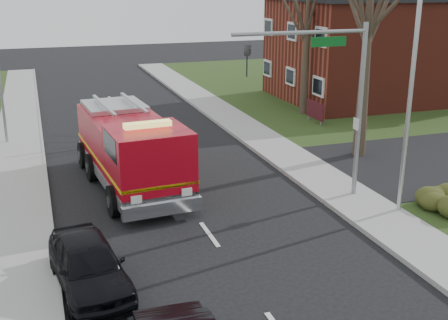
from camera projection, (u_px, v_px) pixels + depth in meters
name	position (u px, v px, depth m)	size (l,w,h in m)	color
ground	(209.00, 235.00, 19.08)	(120.00, 120.00, 0.00)	black
sidewalk_right	(368.00, 210.00, 20.95)	(2.40, 80.00, 0.15)	#9B9B96
sidewalk_left	(16.00, 260.00, 17.15)	(2.40, 80.00, 0.15)	#9B9B96
brick_building	(388.00, 48.00, 40.01)	(15.40, 10.40, 7.25)	maroon
health_center_sign	(315.00, 110.00, 33.29)	(0.12, 2.00, 1.40)	#420F17
bare_tree_near	(370.00, 0.00, 25.13)	(6.00, 6.00, 12.00)	#372A20
bare_tree_far	(308.00, 11.00, 33.99)	(5.25, 5.25, 10.50)	#372A20
traffic_signal_mast	(331.00, 81.00, 20.59)	(5.29, 0.18, 6.80)	gray
streetlight_pole	(409.00, 92.00, 19.42)	(1.48, 0.16, 8.40)	#B7BABF
fire_engine	(131.00, 152.00, 23.03)	(3.78, 8.64, 3.39)	#A90716
parked_car_maroon	(89.00, 265.00, 15.51)	(1.77, 4.39, 1.50)	black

